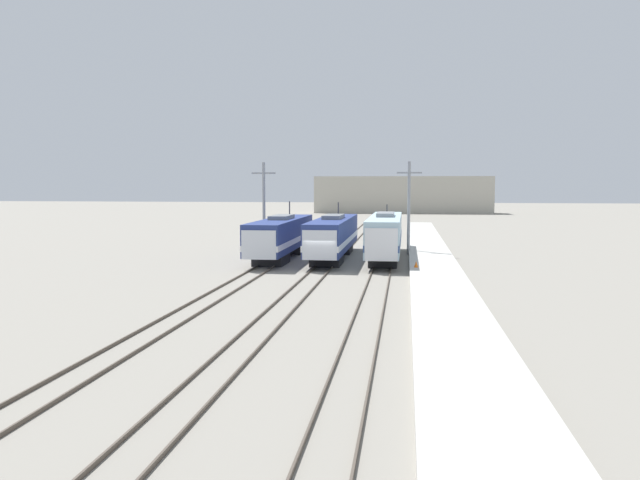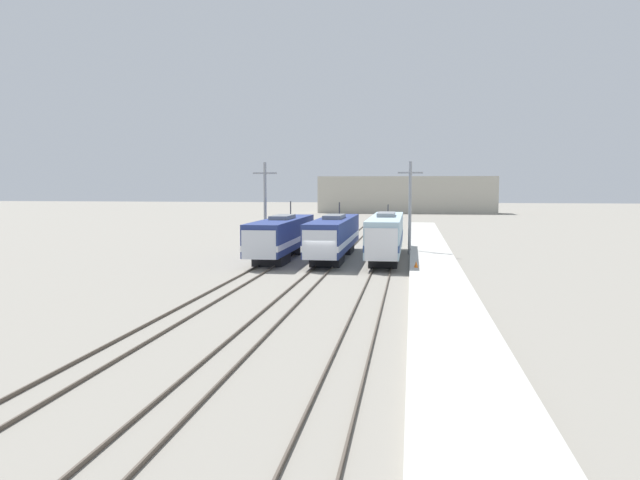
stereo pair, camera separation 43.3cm
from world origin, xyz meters
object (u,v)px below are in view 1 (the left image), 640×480
locomotive_center (333,236)px  locomotive_far_right (385,236)px  catenary_tower_left (264,205)px  traffic_cone (416,264)px  locomotive_far_left (281,236)px  catenary_tower_right (409,206)px

locomotive_center → locomotive_far_right: 4.84m
locomotive_center → locomotive_far_right: (4.84, 0.11, 0.11)m
catenary_tower_left → traffic_cone: catenary_tower_left is taller
locomotive_center → traffic_cone: locomotive_center is taller
locomotive_far_left → locomotive_far_right: locomotive_far_left is taller
locomotive_far_right → catenary_tower_left: (-12.47, 4.71, 2.60)m
locomotive_far_right → catenary_tower_right: size_ratio=2.11×
locomotive_center → traffic_cone: bearing=-47.4°
locomotive_far_right → traffic_cone: locomotive_far_right is taller
locomotive_center → locomotive_far_right: locomotive_center is taller
locomotive_far_right → catenary_tower_right: (2.15, 4.71, 2.60)m
locomotive_center → catenary_tower_right: (6.99, 4.83, 2.71)m
locomotive_far_right → catenary_tower_right: 5.79m
locomotive_far_left → traffic_cone: locomotive_far_left is taller
locomotive_center → traffic_cone: size_ratio=39.00×
locomotive_far_left → locomotive_far_right: bearing=3.4°
locomotive_far_right → catenary_tower_left: size_ratio=2.11×
locomotive_far_left → locomotive_center: bearing=5.5°
catenary_tower_right → traffic_cone: catenary_tower_right is taller
locomotive_far_left → catenary_tower_right: (11.82, 5.29, 2.73)m
locomotive_center → catenary_tower_right: 8.91m
locomotive_far_right → catenary_tower_left: bearing=159.3°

